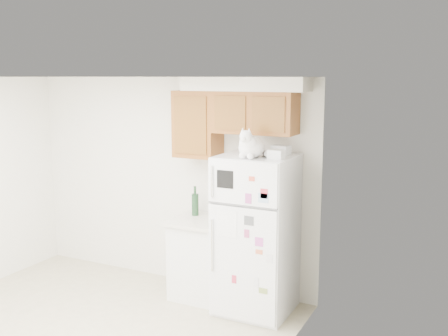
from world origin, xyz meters
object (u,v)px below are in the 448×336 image
Objects in this scene: refrigerator at (256,235)px; base_counter at (202,258)px; bottle_amber at (216,204)px; cat at (251,146)px; storage_box_back at (281,150)px; bottle_green at (195,201)px; storage_box_front at (276,154)px.

base_counter is at bearing 173.91° from refrigerator.
bottle_amber is (0.10, 0.16, 0.61)m from base_counter.
refrigerator is 0.98m from cat.
cat reaches higher than base_counter.
refrigerator is at bearing -138.31° from storage_box_back.
bottle_amber is (0.25, 0.06, -0.02)m from bottle_green.
refrigerator is 4.94× the size of bottle_green.
base_counter is 1.61m from storage_box_front.
bottle_amber is (-0.60, 0.41, -0.75)m from cat.
bottle_green is 1.16× the size of bottle_amber.
base_counter is 2.04× the size of cat.
bottle_green is at bearing 168.05° from refrigerator.
storage_box_front reaches higher than base_counter.
storage_box_back is at bearing -1.71° from bottle_green.
cat is at bearing -115.49° from storage_box_back.
refrigerator is at bearing -11.95° from bottle_green.
cat reaches higher than storage_box_back.
refrigerator is 1.85× the size of base_counter.
storage_box_front is 0.51× the size of bottle_amber.
refrigerator reaches higher than base_counter.
refrigerator is at bearing -6.09° from base_counter.
storage_box_back is (0.20, 0.32, -0.07)m from cat.
storage_box_back is at bearing -6.32° from bottle_amber.
refrigerator is 0.93m from storage_box_back.
bottle_green is at bearing 169.29° from storage_box_front.
cat is 1.17m from bottle_green.
refrigerator is at bearing 92.01° from cat.
cat is 3.00× the size of storage_box_front.
refrigerator is 0.89m from bottle_green.
cat is 1.04m from bottle_amber.
bottle_green is at bearing 144.67° from base_counter.
bottle_green is (-1.09, 0.30, -0.65)m from storage_box_front.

